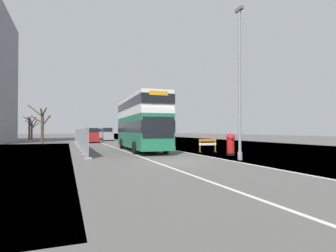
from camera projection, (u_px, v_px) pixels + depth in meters
The scene contains 13 objects.
ground at pixel (184, 162), 16.27m from camera, with size 140.00×280.00×0.10m.
double_decker_bus at pixel (141, 122), 24.54m from camera, with size 3.10×11.48×4.81m.
lamppost_foreground at pixel (240, 87), 16.78m from camera, with size 0.29×0.70×9.53m.
red_pillar_postbox at pixel (231, 143), 19.89m from camera, with size 0.62×0.62×1.62m.
roadworks_barrier at pixel (208, 144), 22.65m from camera, with size 1.55×0.68×1.11m.
construction_site_fence at pixel (79, 138), 29.89m from camera, with size 0.44×27.40×2.00m.
car_oncoming_near at pixel (92, 136), 40.45m from camera, with size 1.96×4.45×2.18m.
car_receding_mid at pixel (107, 135), 48.30m from camera, with size 1.95×4.47×2.28m.
car_receding_far at pixel (88, 134), 52.96m from camera, with size 1.97×4.03×2.17m.
car_far_side at pixel (98, 134), 60.12m from camera, with size 2.08×4.16×2.22m.
bare_tree_far_verge_near at pixel (42, 124), 37.99m from camera, with size 2.91×1.97×5.36m.
bare_tree_far_verge_mid at pixel (32, 129), 55.23m from camera, with size 2.63×2.81×4.21m.
bare_tree_far_verge_far at pixel (29, 127), 54.80m from camera, with size 2.51×2.04×4.68m.
Camera 1 is at (-6.04, -14.81, 1.85)m, focal length 28.81 mm.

